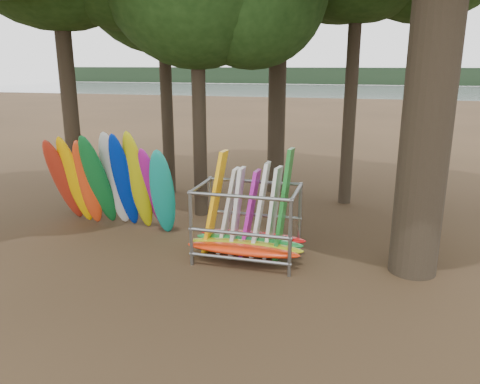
# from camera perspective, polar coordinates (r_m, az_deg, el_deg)

# --- Properties ---
(ground) EXTENTS (120.00, 120.00, 0.00)m
(ground) POSITION_cam_1_polar(r_m,az_deg,el_deg) (12.28, -4.20, -7.94)
(ground) COLOR #47331E
(ground) RESTS_ON ground
(lake) EXTENTS (160.00, 160.00, 0.00)m
(lake) POSITION_cam_1_polar(r_m,az_deg,el_deg) (70.88, 12.55, 11.07)
(lake) COLOR gray
(lake) RESTS_ON ground
(far_shore) EXTENTS (160.00, 4.00, 4.00)m
(far_shore) POSITION_cam_1_polar(r_m,az_deg,el_deg) (120.70, 14.03, 13.56)
(far_shore) COLOR black
(far_shore) RESTS_ON ground
(kayak_row) EXTENTS (4.16, 1.81, 3.20)m
(kayak_row) POSITION_cam_1_polar(r_m,az_deg,el_deg) (14.39, -15.49, 1.05)
(kayak_row) COLOR #B12917
(kayak_row) RESTS_ON ground
(storage_rack) EXTENTS (2.98, 1.55, 2.91)m
(storage_rack) POSITION_cam_1_polar(r_m,az_deg,el_deg) (11.87, 0.90, -4.06)
(storage_rack) COLOR slate
(storage_rack) RESTS_ON ground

